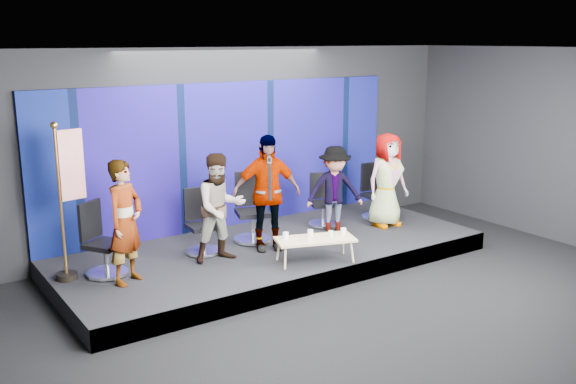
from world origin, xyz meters
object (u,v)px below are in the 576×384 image
Objects in this scene: panelist_d at (335,190)px; mug_e at (343,231)px; mug_c at (310,233)px; chair_b at (202,232)px; coffee_table at (315,240)px; mug_a at (286,236)px; chair_a at (103,251)px; mug_d at (331,234)px; chair_c at (252,219)px; mug_b at (309,239)px; flag_stand at (68,197)px; chair_d at (322,208)px; panelist_a at (125,222)px; panelist_c at (267,193)px; chair_e at (376,201)px; panelist_b at (220,208)px; panelist_e at (387,180)px.

panelist_d is 1.37m from mug_e.
panelist_d is 1.54m from mug_c.
chair_b is 9.95× the size of mug_c.
panelist_d is at bearing 41.32° from coffee_table.
mug_c is at bearing -15.44° from mug_a.
mug_d is at bearing -56.20° from chair_a.
chair_c is at bearing -172.67° from panelist_d.
flag_stand reaches higher than mug_b.
chair_d is at bearing -29.21° from chair_a.
coffee_table is 3.65m from flag_stand.
mug_b is at bearing -34.80° from flag_stand.
chair_d is 0.73× the size of coffee_table.
panelist_a is 2.80m from mug_c.
chair_a is 0.58× the size of panelist_c.
mug_c is (0.26, -1.33, 0.04)m from chair_c.
chair_b reaches higher than coffee_table.
mug_b is 0.86× the size of mug_c.
chair_e reaches higher than chair_b.
panelist_b is 1.44m from mug_c.
panelist_d is 14.85× the size of mug_c.
coffee_table is at bearing -156.48° from panelist_e.
chair_a is at bearing -167.74° from panelist_c.
coffee_table is at bearing 23.93° from mug_b.
panelist_e is at bearing -32.26° from panelist_a.
chair_b reaches higher than chair_d.
panelist_e is at bearing -3.67° from chair_b.
chair_a is at bearing 157.69° from mug_a.
mug_d is 3.88m from flag_stand.
chair_b is 0.67× the size of panelist_d.
coffee_table is 0.20m from mug_b.
panelist_c is at bearing -18.05° from flag_stand.
chair_c is 1.10× the size of chair_e.
chair_d is 1.93m from mug_d.
panelist_c is 1.79m from chair_d.
mug_e is at bearing -34.48° from panelist_c.
mug_c is at bearing -119.07° from panelist_d.
panelist_a reaches higher than panelist_d.
chair_a is 0.62× the size of panelist_a.
panelist_d reaches higher than mug_a.
panelist_e is 17.84× the size of mug_d.
panelist_d is 1.32m from chair_e.
coffee_table is 12.54× the size of mug_a.
mug_a is at bearing -46.71° from panelist_a.
chair_e is 0.62× the size of panelist_e.
panelist_d is (1.46, 0.10, -0.17)m from panelist_c.
chair_e is 10.41× the size of mug_e.
coffee_table is 14.53× the size of mug_b.
chair_d is (1.55, 0.08, -0.07)m from chair_c.
mug_d is at bearing -49.62° from panelist_a.
mug_e is at bearing -48.43° from panelist_a.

